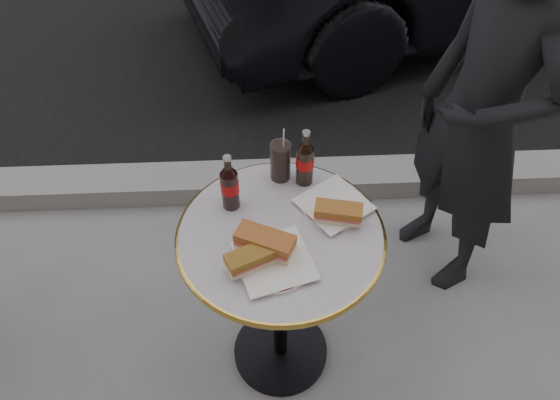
{
  "coord_description": "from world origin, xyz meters",
  "views": [
    {
      "loc": [
        -0.05,
        -1.02,
        1.96
      ],
      "look_at": [
        0.0,
        0.05,
        0.82
      ],
      "focal_mm": 35.0,
      "sensor_mm": 36.0,
      "label": 1
    }
  ],
  "objects_px": {
    "cola_bottle_right": "(305,157)",
    "plate_right": "(334,206)",
    "cola_bottle_left": "(229,182)",
    "pedestrian": "(481,121)",
    "bistro_table": "(281,301)",
    "cola_glass": "(280,161)",
    "plate_left": "(274,262)"
  },
  "relations": [
    {
      "from": "bistro_table",
      "to": "plate_left",
      "type": "relative_size",
      "value": 3.47
    },
    {
      "from": "cola_bottle_right",
      "to": "plate_left",
      "type": "bearing_deg",
      "value": -108.55
    },
    {
      "from": "plate_left",
      "to": "cola_glass",
      "type": "distance_m",
      "value": 0.35
    },
    {
      "from": "bistro_table",
      "to": "pedestrian",
      "type": "relative_size",
      "value": 0.48
    },
    {
      "from": "plate_left",
      "to": "pedestrian",
      "type": "bearing_deg",
      "value": 36.68
    },
    {
      "from": "bistro_table",
      "to": "pedestrian",
      "type": "height_order",
      "value": "pedestrian"
    },
    {
      "from": "cola_bottle_right",
      "to": "pedestrian",
      "type": "height_order",
      "value": "pedestrian"
    },
    {
      "from": "plate_right",
      "to": "cola_bottle_left",
      "type": "bearing_deg",
      "value": 176.04
    },
    {
      "from": "cola_bottle_left",
      "to": "cola_bottle_right",
      "type": "xyz_separation_m",
      "value": [
        0.23,
        0.09,
        0.0
      ]
    },
    {
      "from": "bistro_table",
      "to": "pedestrian",
      "type": "bearing_deg",
      "value": 31.61
    },
    {
      "from": "bistro_table",
      "to": "cola_glass",
      "type": "relative_size",
      "value": 5.36
    },
    {
      "from": "plate_left",
      "to": "plate_right",
      "type": "bearing_deg",
      "value": 47.32
    },
    {
      "from": "plate_right",
      "to": "cola_bottle_right",
      "type": "bearing_deg",
      "value": 125.11
    },
    {
      "from": "plate_left",
      "to": "pedestrian",
      "type": "height_order",
      "value": "pedestrian"
    },
    {
      "from": "plate_right",
      "to": "cola_bottle_right",
      "type": "xyz_separation_m",
      "value": [
        -0.08,
        0.12,
        0.1
      ]
    },
    {
      "from": "bistro_table",
      "to": "plate_left",
      "type": "bearing_deg",
      "value": -101.89
    },
    {
      "from": "plate_left",
      "to": "cola_glass",
      "type": "bearing_deg",
      "value": 84.54
    },
    {
      "from": "pedestrian",
      "to": "bistro_table",
      "type": "bearing_deg",
      "value": -82.07
    },
    {
      "from": "cola_bottle_right",
      "to": "pedestrian",
      "type": "xyz_separation_m",
      "value": [
        0.63,
        0.23,
        -0.07
      ]
    },
    {
      "from": "cola_glass",
      "to": "cola_bottle_left",
      "type": "bearing_deg",
      "value": -143.05
    },
    {
      "from": "plate_right",
      "to": "pedestrian",
      "type": "xyz_separation_m",
      "value": [
        0.55,
        0.35,
        0.03
      ]
    },
    {
      "from": "bistro_table",
      "to": "cola_bottle_left",
      "type": "distance_m",
      "value": 0.5
    },
    {
      "from": "bistro_table",
      "to": "cola_bottle_right",
      "type": "height_order",
      "value": "cola_bottle_right"
    },
    {
      "from": "plate_right",
      "to": "cola_bottle_left",
      "type": "xyz_separation_m",
      "value": [
        -0.31,
        0.02,
        0.1
      ]
    },
    {
      "from": "cola_glass",
      "to": "pedestrian",
      "type": "xyz_separation_m",
      "value": [
        0.71,
        0.21,
        -0.03
      ]
    },
    {
      "from": "bistro_table",
      "to": "plate_left",
      "type": "height_order",
      "value": "plate_left"
    },
    {
      "from": "pedestrian",
      "to": "plate_right",
      "type": "bearing_deg",
      "value": -81.55
    },
    {
      "from": "cola_bottle_left",
      "to": "cola_bottle_right",
      "type": "height_order",
      "value": "cola_bottle_right"
    },
    {
      "from": "plate_right",
      "to": "bistro_table",
      "type": "bearing_deg",
      "value": -150.14
    },
    {
      "from": "cola_bottle_left",
      "to": "cola_bottle_right",
      "type": "distance_m",
      "value": 0.25
    },
    {
      "from": "cola_bottle_right",
      "to": "plate_right",
      "type": "bearing_deg",
      "value": -54.89
    },
    {
      "from": "plate_left",
      "to": "plate_right",
      "type": "xyz_separation_m",
      "value": [
        0.19,
        0.21,
        -0.0
      ]
    }
  ]
}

